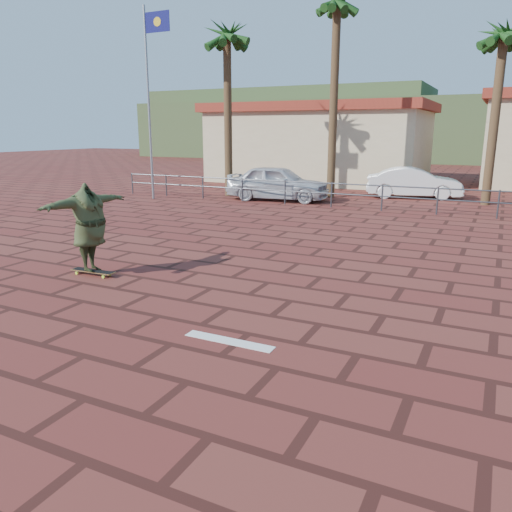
{
  "coord_description": "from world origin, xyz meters",
  "views": [
    {
      "loc": [
        4.02,
        -7.08,
        2.98
      ],
      "look_at": [
        0.21,
        0.69,
        0.8
      ],
      "focal_mm": 35.0,
      "sensor_mm": 36.0,
      "label": 1
    }
  ],
  "objects": [
    {
      "name": "guardrail",
      "position": [
        0.0,
        12.0,
        0.68
      ],
      "size": [
        24.06,
        0.06,
        1.0
      ],
      "color": "#47494F",
      "rests_on": "ground"
    },
    {
      "name": "paint_stripe",
      "position": [
        0.7,
        -1.2,
        0.0
      ],
      "size": [
        1.4,
        0.22,
        0.01
      ],
      "primitive_type": "cube",
      "color": "white",
      "rests_on": "ground"
    },
    {
      "name": "ground",
      "position": [
        0.0,
        0.0,
        0.0
      ],
      "size": [
        120.0,
        120.0,
        0.0
      ],
      "primitive_type": "plane",
      "color": "maroon",
      "rests_on": "ground"
    },
    {
      "name": "car_white",
      "position": [
        0.45,
        16.41,
        0.68
      ],
      "size": [
        4.37,
        2.29,
        1.37
      ],
      "primitive_type": "imported",
      "rotation": [
        0.0,
        0.0,
        1.78
      ],
      "color": "white",
      "rests_on": "ground"
    },
    {
      "name": "longboard",
      "position": [
        -3.56,
        0.52,
        0.08
      ],
      "size": [
        1.04,
        0.27,
        0.1
      ],
      "rotation": [
        0.0,
        0.0,
        0.05
      ],
      "color": "olive",
      "rests_on": "ground"
    },
    {
      "name": "car_silver",
      "position": [
        -4.76,
        13.0,
        0.76
      ],
      "size": [
        4.62,
        2.24,
        1.52
      ],
      "primitive_type": "imported",
      "rotation": [
        0.0,
        0.0,
        1.67
      ],
      "color": "silver",
      "rests_on": "ground"
    },
    {
      "name": "palm_far_left",
      "position": [
        -7.5,
        13.5,
        6.83
      ],
      "size": [
        2.4,
        2.4,
        8.25
      ],
      "color": "brown",
      "rests_on": "ground"
    },
    {
      "name": "hill_front",
      "position": [
        0.0,
        50.0,
        3.0
      ],
      "size": [
        70.0,
        18.0,
        6.0
      ],
      "primitive_type": "cube",
      "color": "#384C28",
      "rests_on": "ground"
    },
    {
      "name": "flagpole",
      "position": [
        -9.87,
        11.0,
        4.64
      ],
      "size": [
        1.3,
        0.1,
        8.0
      ],
      "color": "gray",
      "rests_on": "ground"
    },
    {
      "name": "building_west",
      "position": [
        -6.0,
        22.0,
        2.28
      ],
      "size": [
        12.6,
        7.6,
        4.5
      ],
      "color": "beige",
      "rests_on": "ground"
    },
    {
      "name": "skateboarder",
      "position": [
        -3.56,
        0.52,
        1.03
      ],
      "size": [
        0.72,
        2.3,
        1.85
      ],
      "primitive_type": "imported",
      "rotation": [
        0.0,
        0.0,
        1.53
      ],
      "color": "#394324",
      "rests_on": "longboard"
    },
    {
      "name": "palm_center",
      "position": [
        3.5,
        15.5,
        6.36
      ],
      "size": [
        2.4,
        2.4,
        7.75
      ],
      "color": "brown",
      "rests_on": "ground"
    },
    {
      "name": "palm_left",
      "position": [
        -3.0,
        15.0,
        7.95
      ],
      "size": [
        2.4,
        2.4,
        9.45
      ],
      "color": "brown",
      "rests_on": "ground"
    },
    {
      "name": "hill_back",
      "position": [
        -22.0,
        56.0,
        4.0
      ],
      "size": [
        35.0,
        14.0,
        8.0
      ],
      "primitive_type": "cube",
      "color": "#384C28",
      "rests_on": "ground"
    }
  ]
}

